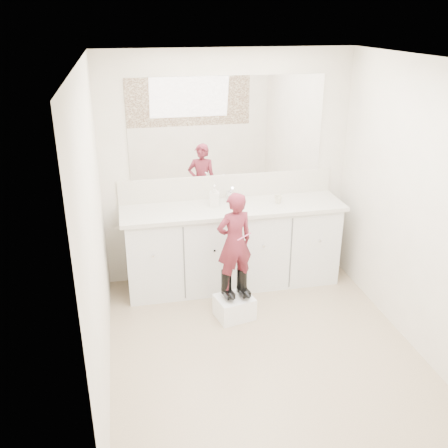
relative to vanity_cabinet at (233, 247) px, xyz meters
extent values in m
plane|color=#8F785D|center=(0.00, -1.23, -0.42)|extent=(3.00, 3.00, 0.00)
plane|color=white|center=(0.00, -1.23, 1.97)|extent=(3.00, 3.00, 0.00)
plane|color=beige|center=(0.00, 0.27, 0.77)|extent=(2.60, 0.00, 2.60)
plane|color=beige|center=(0.00, -2.73, 0.77)|extent=(2.60, 0.00, 2.60)
plane|color=beige|center=(-1.30, -1.23, 0.78)|extent=(0.00, 3.00, 3.00)
plane|color=beige|center=(1.30, -1.23, 0.78)|extent=(0.00, 3.00, 3.00)
cube|color=silver|center=(0.00, 0.00, 0.00)|extent=(2.20, 0.55, 0.85)
cube|color=beige|center=(0.00, -0.01, 0.45)|extent=(2.28, 0.58, 0.04)
cube|color=beige|center=(0.00, 0.26, 0.59)|extent=(2.28, 0.03, 0.25)
cube|color=white|center=(0.00, 0.26, 1.22)|extent=(2.00, 0.02, 1.00)
cube|color=#472819|center=(0.00, -2.71, 1.22)|extent=(2.00, 0.01, 1.20)
cylinder|color=silver|center=(0.00, 0.15, 0.52)|extent=(0.08, 0.08, 0.10)
imported|color=beige|center=(0.47, -0.02, 0.50)|extent=(0.10, 0.10, 0.08)
imported|color=silver|center=(-0.18, 0.04, 0.57)|extent=(0.12, 0.12, 0.22)
cube|color=white|center=(-0.13, -0.66, -0.32)|extent=(0.39, 0.35, 0.22)
imported|color=#9C3039|center=(-0.13, -0.64, 0.36)|extent=(0.38, 0.29, 0.94)
cylinder|color=#DB5581|center=(-0.06, -0.72, 0.44)|extent=(0.14, 0.04, 0.06)
camera|label=1|loc=(-1.06, -4.63, 2.26)|focal=40.00mm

